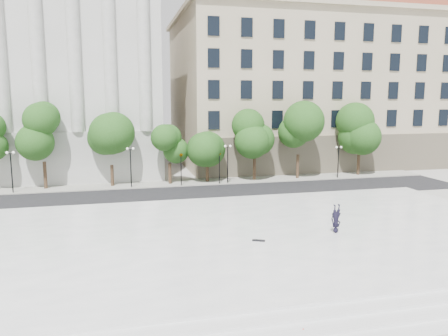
{
  "coord_description": "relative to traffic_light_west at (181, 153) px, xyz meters",
  "views": [
    {
      "loc": [
        -7.16,
        -24.98,
        9.51
      ],
      "look_at": [
        1.36,
        10.0,
        3.86
      ],
      "focal_mm": 35.0,
      "sensor_mm": 36.0,
      "label": 1
    }
  ],
  "objects": [
    {
      "name": "person_lying",
      "position": [
        7.71,
        -20.91,
        -3.01
      ],
      "size": [
        0.87,
        2.04,
        0.54
      ],
      "primitive_type": "imported",
      "rotation": [
        -1.54,
        0.0,
        0.08
      ],
      "color": "black",
      "rests_on": "plaza"
    },
    {
      "name": "lamp_posts",
      "position": [
        0.23,
        0.3,
        -0.75
      ],
      "size": [
        37.38,
        0.28,
        4.46
      ],
      "color": "black",
      "rests_on": "ground"
    },
    {
      "name": "street_trees",
      "position": [
        1.81,
        1.48,
        1.45
      ],
      "size": [
        46.55,
        4.57,
        7.58
      ],
      "color": "#382619",
      "rests_on": "ground"
    },
    {
      "name": "traffic_light_west",
      "position": [
        0.0,
        0.0,
        0.0
      ],
      "size": [
        1.1,
        1.81,
        4.23
      ],
      "color": "black",
      "rests_on": "ground"
    },
    {
      "name": "building_west",
      "position": [
        -16.48,
        16.27,
        9.16
      ],
      "size": [
        31.5,
        27.65,
        25.6
      ],
      "color": "silver",
      "rests_on": "ground"
    },
    {
      "name": "building_east",
      "position": [
        20.52,
        16.61,
        7.42
      ],
      "size": [
        36.0,
        26.15,
        23.0
      ],
      "color": "#BDAB90",
      "rests_on": "ground"
    },
    {
      "name": "plaza",
      "position": [
        0.52,
        -19.3,
        -3.5
      ],
      "size": [
        44.0,
        22.0,
        0.45
      ],
      "primitive_type": "cube",
      "color": "white",
      "rests_on": "ground"
    },
    {
      "name": "skateboard",
      "position": [
        1.97,
        -21.41,
        -3.23
      ],
      "size": [
        0.84,
        0.53,
        0.09
      ],
      "primitive_type": "cube",
      "rotation": [
        0.0,
        0.0,
        -0.42
      ],
      "color": "black",
      "rests_on": "plaza"
    },
    {
      "name": "far_sidewalk",
      "position": [
        0.52,
        1.7,
        -3.67
      ],
      "size": [
        60.0,
        4.0,
        0.12
      ],
      "primitive_type": "cube",
      "color": "#9A978E",
      "rests_on": "ground"
    },
    {
      "name": "plaza_steps",
      "position": [
        0.52,
        -31.2,
        -3.61
      ],
      "size": [
        44.0,
        3.0,
        0.3
      ],
      "color": "white",
      "rests_on": "ground"
    },
    {
      "name": "traffic_light_east",
      "position": [
        4.35,
        0.0,
        -0.11
      ],
      "size": [
        0.91,
        1.57,
        4.13
      ],
      "color": "black",
      "rests_on": "ground"
    },
    {
      "name": "ground",
      "position": [
        0.52,
        -22.3,
        -3.73
      ],
      "size": [
        160.0,
        160.0,
        0.0
      ],
      "primitive_type": "plane",
      "color": "beige",
      "rests_on": "ground"
    },
    {
      "name": "street",
      "position": [
        0.52,
        -4.3,
        -3.72
      ],
      "size": [
        60.0,
        8.0,
        0.02
      ],
      "primitive_type": "cube",
      "color": "black",
      "rests_on": "ground"
    }
  ]
}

